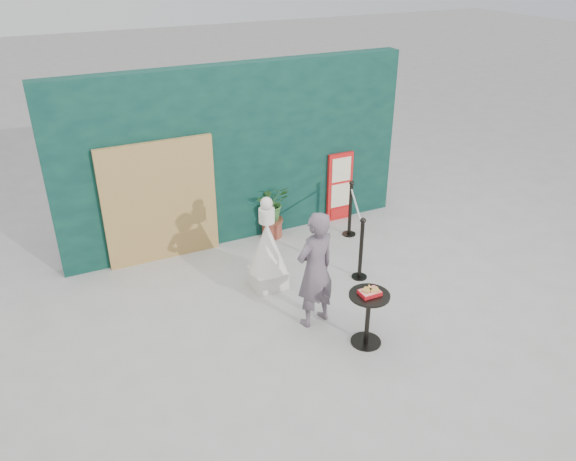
# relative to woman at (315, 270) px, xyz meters

# --- Properties ---
(ground) EXTENTS (60.00, 60.00, 0.00)m
(ground) POSITION_rel_woman_xyz_m (0.02, -0.33, -0.83)
(ground) COLOR #ADAAA5
(ground) RESTS_ON ground
(back_wall) EXTENTS (6.00, 0.30, 3.00)m
(back_wall) POSITION_rel_woman_xyz_m (0.02, 2.82, 0.67)
(back_wall) COLOR black
(back_wall) RESTS_ON ground
(bamboo_fence) EXTENTS (1.80, 0.08, 2.00)m
(bamboo_fence) POSITION_rel_woman_xyz_m (-1.38, 2.61, 0.17)
(bamboo_fence) COLOR tan
(bamboo_fence) RESTS_ON ground
(woman) EXTENTS (0.68, 0.52, 1.66)m
(woman) POSITION_rel_woman_xyz_m (0.00, 0.00, 0.00)
(woman) COLOR #62545E
(woman) RESTS_ON ground
(menu_board) EXTENTS (0.50, 0.07, 1.30)m
(menu_board) POSITION_rel_woman_xyz_m (1.92, 2.63, -0.18)
(menu_board) COLOR red
(menu_board) RESTS_ON ground
(statue) EXTENTS (0.57, 0.57, 1.46)m
(statue) POSITION_rel_woman_xyz_m (-0.20, 1.12, -0.24)
(statue) COLOR silver
(statue) RESTS_ON ground
(cafe_table) EXTENTS (0.52, 0.52, 0.75)m
(cafe_table) POSITION_rel_woman_xyz_m (0.40, -0.70, -0.33)
(cafe_table) COLOR black
(cafe_table) RESTS_ON ground
(food_basket) EXTENTS (0.26, 0.19, 0.11)m
(food_basket) POSITION_rel_woman_xyz_m (0.40, -0.69, -0.05)
(food_basket) COLOR red
(food_basket) RESTS_ON cafe_table
(planter) EXTENTS (0.58, 0.50, 0.98)m
(planter) POSITION_rel_woman_xyz_m (0.51, 2.54, -0.26)
(planter) COLOR brown
(planter) RESTS_ON ground
(stanchion_barrier) EXTENTS (0.84, 1.54, 1.03)m
(stanchion_barrier) POSITION_rel_woman_xyz_m (1.47, 1.34, -0.34)
(stanchion_barrier) COLOR black
(stanchion_barrier) RESTS_ON ground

